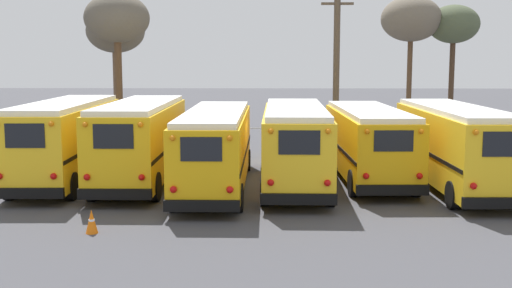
# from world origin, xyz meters

# --- Properties ---
(ground_plane) EXTENTS (160.00, 160.00, 0.00)m
(ground_plane) POSITION_xyz_m (0.00, 0.00, 0.00)
(ground_plane) COLOR #424247
(school_bus_0) EXTENTS (2.76, 9.64, 3.30)m
(school_bus_0) POSITION_xyz_m (-7.77, -0.07, 1.79)
(school_bus_0) COLOR yellow
(school_bus_0) RESTS_ON ground
(school_bus_1) EXTENTS (2.61, 9.44, 3.30)m
(school_bus_1) POSITION_xyz_m (-4.66, -0.30, 1.80)
(school_bus_1) COLOR yellow
(school_bus_1) RESTS_ON ground
(school_bus_2) EXTENTS (2.46, 10.59, 3.05)m
(school_bus_2) POSITION_xyz_m (-1.55, -1.21, 1.66)
(school_bus_2) COLOR #EAAA0F
(school_bus_2) RESTS_ON ground
(school_bus_3) EXTENTS (2.65, 9.99, 3.17)m
(school_bus_3) POSITION_xyz_m (1.55, -0.63, 1.73)
(school_bus_3) COLOR yellow
(school_bus_3) RESTS_ON ground
(school_bus_4) EXTENTS (2.82, 9.61, 2.99)m
(school_bus_4) POSITION_xyz_m (4.66, 0.71, 1.63)
(school_bus_4) COLOR #EAAA0F
(school_bus_4) RESTS_ON ground
(school_bus_5) EXTENTS (2.70, 10.11, 3.19)m
(school_bus_5) POSITION_xyz_m (7.77, -0.90, 1.73)
(school_bus_5) COLOR yellow
(school_bus_5) RESTS_ON ground
(utility_pole) EXTENTS (1.80, 0.36, 9.13)m
(utility_pole) POSITION_xyz_m (4.29, 10.50, 4.66)
(utility_pole) COLOR brown
(utility_pole) RESTS_ON ground
(bare_tree_0) EXTENTS (3.57, 3.57, 8.55)m
(bare_tree_0) POSITION_xyz_m (-7.83, 9.65, 7.09)
(bare_tree_0) COLOR brown
(bare_tree_0) RESTS_ON ground
(bare_tree_1) EXTENTS (3.34, 3.34, 8.48)m
(bare_tree_1) POSITION_xyz_m (12.56, 16.94, 7.12)
(bare_tree_1) COLOR #473323
(bare_tree_1) RESTS_ON ground
(bare_tree_2) EXTENTS (3.92, 3.92, 9.03)m
(bare_tree_2) POSITION_xyz_m (9.75, 16.79, 7.49)
(bare_tree_2) COLOR brown
(bare_tree_2) RESTS_ON ground
(bare_tree_3) EXTENTS (3.43, 3.43, 7.91)m
(bare_tree_3) POSITION_xyz_m (-8.55, 12.22, 6.49)
(bare_tree_3) COLOR brown
(bare_tree_3) RESTS_ON ground
(fence_line) EXTENTS (23.60, 0.06, 1.42)m
(fence_line) POSITION_xyz_m (-0.00, 7.51, 1.00)
(fence_line) COLOR #939399
(fence_line) RESTS_ON ground
(traffic_cone) EXTENTS (0.36, 0.36, 0.70)m
(traffic_cone) POSITION_xyz_m (-4.63, -7.80, 0.35)
(traffic_cone) COLOR orange
(traffic_cone) RESTS_ON ground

